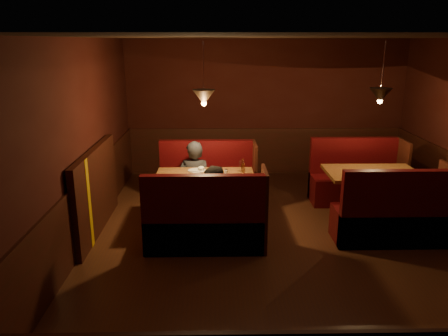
{
  "coord_description": "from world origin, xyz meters",
  "views": [
    {
      "loc": [
        -1.08,
        -5.94,
        2.86
      ],
      "look_at": [
        -0.96,
        0.57,
        0.95
      ],
      "focal_mm": 35.0,
      "sensor_mm": 36.0,
      "label": 1
    }
  ],
  "objects_px": {
    "diner_b": "(217,193)",
    "main_bench_near": "(206,225)",
    "main_table": "(206,187)",
    "second_table": "(371,184)",
    "main_bench_far": "(208,185)",
    "second_bench_near": "(393,219)",
    "diner_a": "(195,167)",
    "second_bench_far": "(356,182)"
  },
  "relations": [
    {
      "from": "second_bench_far",
      "to": "second_bench_near",
      "type": "distance_m",
      "value": 1.76
    },
    {
      "from": "second_bench_far",
      "to": "diner_a",
      "type": "height_order",
      "value": "diner_a"
    },
    {
      "from": "second_bench_far",
      "to": "second_bench_near",
      "type": "relative_size",
      "value": 1.0
    },
    {
      "from": "main_bench_near",
      "to": "diner_b",
      "type": "relative_size",
      "value": 1.15
    },
    {
      "from": "main_bench_far",
      "to": "diner_a",
      "type": "height_order",
      "value": "diner_a"
    },
    {
      "from": "main_table",
      "to": "second_table",
      "type": "relative_size",
      "value": 1.05
    },
    {
      "from": "second_table",
      "to": "second_bench_near",
      "type": "height_order",
      "value": "second_bench_near"
    },
    {
      "from": "second_table",
      "to": "main_bench_near",
      "type": "bearing_deg",
      "value": -158.7
    },
    {
      "from": "main_table",
      "to": "diner_a",
      "type": "height_order",
      "value": "diner_a"
    },
    {
      "from": "main_table",
      "to": "second_table",
      "type": "height_order",
      "value": "main_table"
    },
    {
      "from": "main_table",
      "to": "diner_b",
      "type": "height_order",
      "value": "diner_b"
    },
    {
      "from": "second_table",
      "to": "diner_a",
      "type": "xyz_separation_m",
      "value": [
        -2.89,
        0.43,
        0.19
      ]
    },
    {
      "from": "second_bench_near",
      "to": "diner_a",
      "type": "height_order",
      "value": "diner_a"
    },
    {
      "from": "main_bench_far",
      "to": "diner_b",
      "type": "distance_m",
      "value": 1.48
    },
    {
      "from": "second_bench_far",
      "to": "diner_a",
      "type": "relative_size",
      "value": 1.02
    },
    {
      "from": "main_bench_near",
      "to": "second_bench_far",
      "type": "xyz_separation_m",
      "value": [
        2.7,
        1.92,
        0.0
      ]
    },
    {
      "from": "second_bench_near",
      "to": "main_bench_near",
      "type": "bearing_deg",
      "value": -176.59
    },
    {
      "from": "diner_a",
      "to": "diner_b",
      "type": "height_order",
      "value": "diner_a"
    },
    {
      "from": "main_bench_near",
      "to": "second_table",
      "type": "height_order",
      "value": "main_bench_near"
    },
    {
      "from": "main_bench_near",
      "to": "diner_a",
      "type": "relative_size",
      "value": 1.06
    },
    {
      "from": "main_bench_far",
      "to": "second_table",
      "type": "height_order",
      "value": "main_bench_far"
    },
    {
      "from": "second_table",
      "to": "diner_b",
      "type": "relative_size",
      "value": 1.0
    },
    {
      "from": "second_table",
      "to": "diner_b",
      "type": "bearing_deg",
      "value": -164.21
    },
    {
      "from": "second_table",
      "to": "main_table",
      "type": "bearing_deg",
      "value": -176.57
    },
    {
      "from": "second_table",
      "to": "second_bench_far",
      "type": "bearing_deg",
      "value": 87.8
    },
    {
      "from": "main_bench_far",
      "to": "main_bench_near",
      "type": "xyz_separation_m",
      "value": [
        0.0,
        -1.75,
        0.0
      ]
    },
    {
      "from": "main_table",
      "to": "diner_a",
      "type": "relative_size",
      "value": 0.97
    },
    {
      "from": "main_bench_far",
      "to": "main_bench_near",
      "type": "relative_size",
      "value": 1.0
    },
    {
      "from": "main_table",
      "to": "main_bench_far",
      "type": "bearing_deg",
      "value": 88.79
    },
    {
      "from": "diner_a",
      "to": "diner_b",
      "type": "relative_size",
      "value": 1.09
    },
    {
      "from": "main_table",
      "to": "second_bench_near",
      "type": "relative_size",
      "value": 0.95
    },
    {
      "from": "main_bench_far",
      "to": "second_table",
      "type": "bearing_deg",
      "value": -15.01
    },
    {
      "from": "diner_b",
      "to": "main_bench_near",
      "type": "bearing_deg",
      "value": -96.67
    },
    {
      "from": "main_bench_far",
      "to": "second_bench_near",
      "type": "height_order",
      "value": "second_bench_near"
    },
    {
      "from": "second_bench_near",
      "to": "diner_a",
      "type": "bearing_deg",
      "value": 155.88
    },
    {
      "from": "main_bench_near",
      "to": "second_bench_near",
      "type": "distance_m",
      "value": 2.71
    },
    {
      "from": "main_table",
      "to": "main_bench_far",
      "type": "height_order",
      "value": "main_bench_far"
    },
    {
      "from": "main_bench_far",
      "to": "second_bench_near",
      "type": "distance_m",
      "value": 3.14
    },
    {
      "from": "diner_a",
      "to": "main_bench_near",
      "type": "bearing_deg",
      "value": 104.6
    },
    {
      "from": "diner_b",
      "to": "second_table",
      "type": "bearing_deg",
      "value": 33.64
    },
    {
      "from": "main_bench_far",
      "to": "second_bench_near",
      "type": "bearing_deg",
      "value": -30.55
    },
    {
      "from": "main_table",
      "to": "main_bench_near",
      "type": "bearing_deg",
      "value": -88.8
    }
  ]
}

